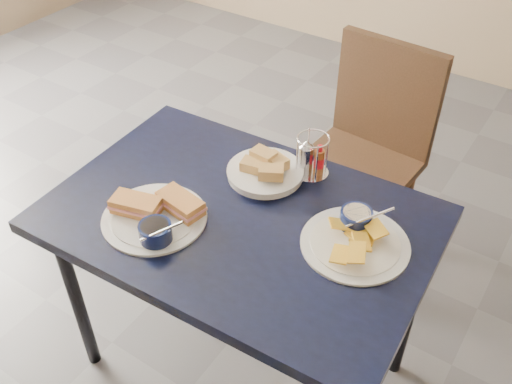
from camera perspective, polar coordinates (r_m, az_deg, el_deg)
The scene contains 7 objects.
ground at distance 2.30m, azimuth -1.78°, elevation -13.71°, with size 6.00×6.00×0.00m, color #4B4A4F.
dining_table at distance 1.69m, azimuth -1.60°, elevation -4.12°, with size 1.13×0.78×0.75m.
chair_far at distance 2.36m, azimuth 11.18°, elevation 5.09°, with size 0.46×0.44×0.92m.
sandwich_plate at distance 1.63m, azimuth -9.92°, elevation -2.20°, with size 0.31×0.30×0.12m.
plantain_plate at distance 1.58m, azimuth 9.91°, elevation -4.29°, with size 0.30×0.30×0.12m.
bread_basket at distance 1.76m, azimuth 0.95°, elevation 2.20°, with size 0.23×0.23×0.07m.
condiment_caddy at distance 1.76m, azimuth 5.50°, elevation 3.43°, with size 0.11×0.11×0.14m.
Camera 1 is at (0.80, -1.09, 1.86)m, focal length 40.00 mm.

